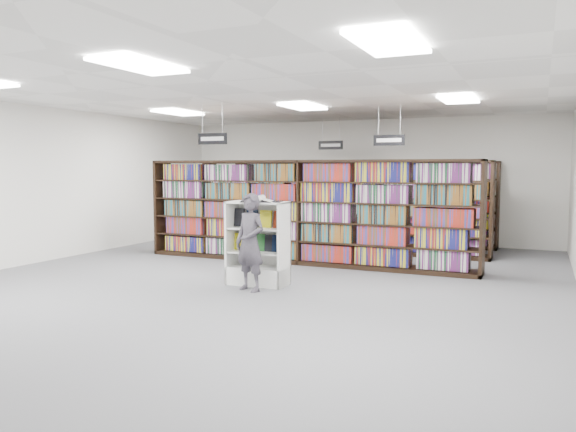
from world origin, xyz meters
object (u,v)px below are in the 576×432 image
at_px(bookshelf_row_near, 303,212).
at_px(endcap_display, 259,256).
at_px(open_book, 262,200).
at_px(shopper, 250,242).

bearing_deg(bookshelf_row_near, endcap_display, -86.88).
xyz_separation_m(bookshelf_row_near, endcap_display, (0.12, -2.20, -0.58)).
xyz_separation_m(open_book, shopper, (0.01, -0.42, -0.65)).
relative_size(endcap_display, shopper, 0.90).
bearing_deg(endcap_display, bookshelf_row_near, 91.40).
distance_m(endcap_display, shopper, 0.60).
height_order(open_book, shopper, shopper).
relative_size(bookshelf_row_near, open_book, 9.59).
distance_m(bookshelf_row_near, open_book, 2.32).
bearing_deg(open_book, endcap_display, 123.99).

